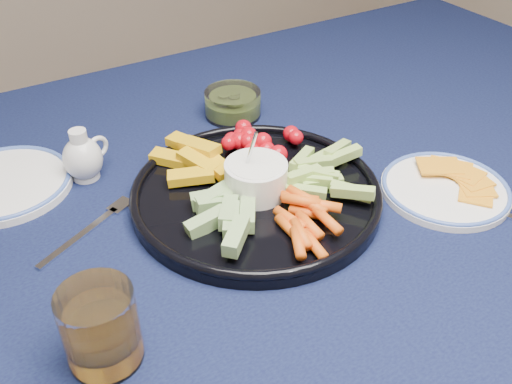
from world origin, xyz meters
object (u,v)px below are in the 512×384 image
dining_table (297,206)px  creamer_pitcher (83,157)px  crudite_platter (255,190)px  cheese_plate (446,187)px  pickle_bowl (233,105)px  juice_tumbler (102,331)px  side_plate_extra (4,184)px

dining_table → creamer_pitcher: size_ratio=19.23×
crudite_platter → creamer_pitcher: 0.28m
crudite_platter → cheese_plate: crudite_platter is taller
creamer_pitcher → pickle_bowl: (0.30, 0.06, -0.02)m
dining_table → pickle_bowl: bearing=93.3°
crudite_platter → dining_table: bearing=23.0°
crudite_platter → creamer_pitcher: crudite_platter is taller
dining_table → juice_tumbler: bearing=-152.6°
crudite_platter → pickle_bowl: 0.28m
crudite_platter → cheese_plate: bearing=-26.3°
crudite_platter → pickle_bowl: crudite_platter is taller
side_plate_extra → pickle_bowl: bearing=3.2°
dining_table → crudite_platter: (-0.11, -0.05, 0.11)m
dining_table → juice_tumbler: size_ratio=17.00×
juice_tumbler → cheese_plate: bearing=3.0°
creamer_pitcher → cheese_plate: (0.47, -0.33, -0.03)m
pickle_bowl → cheese_plate: bearing=-67.2°
crudite_platter → side_plate_extra: 0.40m
creamer_pitcher → juice_tumbler: (-0.09, -0.36, 0.01)m
cheese_plate → side_plate_extra: size_ratio=0.95×
dining_table → creamer_pitcher: creamer_pitcher is taller
creamer_pitcher → side_plate_extra: creamer_pitcher is taller
pickle_bowl → cheese_plate: (0.16, -0.39, -0.01)m
cheese_plate → juice_tumbler: bearing=-177.0°
dining_table → creamer_pitcher: 0.37m
dining_table → side_plate_extra: 0.48m
cheese_plate → side_plate_extra: cheese_plate is taller
dining_table → cheese_plate: size_ratio=8.46×
juice_tumbler → crudite_platter: bearing=29.1°
crudite_platter → cheese_plate: 0.30m
creamer_pitcher → crudite_platter: bearing=-44.5°
creamer_pitcher → juice_tumbler: juice_tumbler is taller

